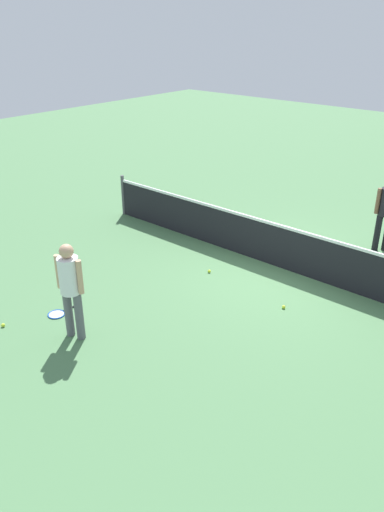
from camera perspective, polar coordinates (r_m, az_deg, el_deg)
The scene contains 8 objects.
ground_plane at distance 10.89m, azimuth 10.33°, elevation -1.41°, with size 40.00×40.00×0.00m, color #4C7A4C.
court_net at distance 10.68m, azimuth 10.54°, elevation 0.98°, with size 10.09×0.09×1.07m.
player_near_side at distance 8.28m, azimuth -13.67°, elevation -3.07°, with size 0.53×0.41×1.70m.
tennis_racket_near_player at distance 9.46m, azimuth -15.00°, elevation -6.34°, with size 0.34×0.59×0.03m.
tennis_ball_near_player at distance 9.38m, azimuth -20.66°, elevation -7.36°, with size 0.07×0.07×0.07m, color #C6E033.
tennis_ball_by_net at distance 9.45m, azimuth 10.37°, elevation -5.71°, with size 0.07×0.07×0.07m, color #C6E033.
tennis_ball_baseline at distance 10.53m, azimuth -14.30°, elevation -2.64°, with size 0.07×0.07×0.07m, color #C6E033.
tennis_ball_stray_left at distance 10.54m, azimuth 1.98°, elevation -1.74°, with size 0.07×0.07×0.07m, color #C6E033.
Camera 1 is at (4.72, -8.50, 4.91)m, focal length 35.23 mm.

